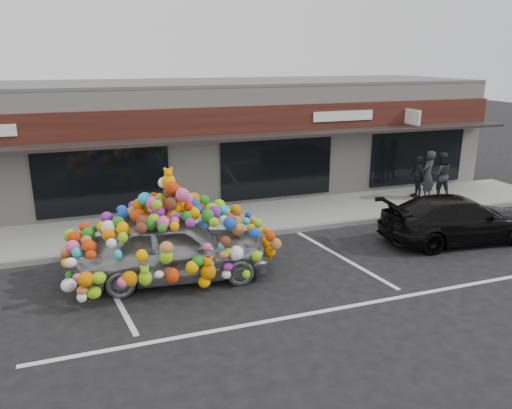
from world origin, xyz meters
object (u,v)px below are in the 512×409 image
object	(u,v)px
pedestrian_a	(428,175)
pedestrian_b	(440,175)
toy_car	(173,240)
black_sedan	(458,219)
pedestrian_c	(418,177)

from	to	relation	value
pedestrian_a	pedestrian_b	xyz separation A→B (m)	(0.59, 0.04, -0.05)
pedestrian_a	toy_car	bearing A→B (deg)	-8.35
toy_car	pedestrian_a	world-z (taller)	toy_car
black_sedan	pedestrian_c	world-z (taller)	pedestrian_c
pedestrian_a	pedestrian_b	distance (m)	0.60
black_sedan	pedestrian_a	xyz separation A→B (m)	(1.71, 3.64, 0.38)
pedestrian_a	pedestrian_b	world-z (taller)	pedestrian_a
toy_car	pedestrian_c	world-z (taller)	toy_car
pedestrian_a	pedestrian_c	bearing A→B (deg)	-87.92
toy_car	pedestrian_b	distance (m)	11.14
pedestrian_b	pedestrian_c	distance (m)	0.82
pedestrian_a	pedestrian_c	distance (m)	0.38
pedestrian_c	black_sedan	bearing A→B (deg)	-14.07
black_sedan	pedestrian_b	world-z (taller)	pedestrian_b
pedestrian_b	pedestrian_a	bearing A→B (deg)	20.14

